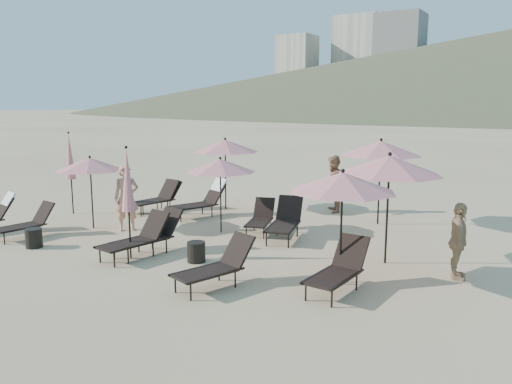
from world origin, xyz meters
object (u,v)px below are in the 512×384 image
Objects in this scene: lounger_5 at (339,269)px; beachgoer_a at (126,198)px; lounger_6 at (156,198)px; lounger_2 at (136,237)px; umbrella_open_1 at (220,166)px; umbrella_open_4 at (381,148)px; side_table_0 at (34,238)px; umbrella_open_3 at (225,146)px; lounger_8 at (202,199)px; lounger_4 at (217,265)px; umbrella_closed_0 at (128,181)px; lounger_10 at (285,221)px; umbrella_closed_1 at (70,157)px; side_table_1 at (196,252)px; umbrella_open_5 at (389,165)px; lounger_7 at (159,198)px; lounger_3 at (150,234)px; lounger_1 at (27,222)px; beachgoer_c at (458,241)px; lounger_9 at (261,218)px; beachgoer_b at (333,184)px; umbrella_open_0 at (90,164)px.

lounger_5 is 0.91× the size of beachgoer_a.
lounger_2 is at bearing -43.57° from lounger_6.
umbrella_open_4 is at bearing 44.56° from umbrella_open_1.
lounger_5 reaches higher than side_table_0.
umbrella_open_1 is 0.87× the size of umbrella_open_3.
lounger_8 is 0.77× the size of umbrella_open_4.
lounger_5 is 5.18m from umbrella_open_1.
umbrella_closed_0 is at bearing -172.19° from lounger_4.
umbrella_open_1 is at bearing 174.65° from lounger_10.
lounger_4 is 0.72× the size of umbrella_open_3.
umbrella_closed_1 is 5.82× the size of side_table_1.
umbrella_open_3 reaches higher than side_table_1.
lounger_6 is at bearing 170.87° from umbrella_open_5.
umbrella_open_1 reaches higher than lounger_8.
umbrella_open_4 reaches higher than lounger_7.
lounger_10 is at bearing 63.96° from lounger_2.
lounger_7 is 7.14m from umbrella_open_4.
lounger_2 is at bearing -95.71° from umbrella_open_1.
lounger_3 is 3.95× the size of side_table_1.
lounger_1 reaches higher than side_table_1.
beachgoer_a reaches higher than lounger_1.
lounger_2 is 0.72× the size of umbrella_open_5.
umbrella_closed_0 is at bearing -88.95° from beachgoer_a.
lounger_6 is at bearing 158.99° from lounger_4.
umbrella_closed_0 is at bearing 96.81° from beachgoer_c.
umbrella_open_5 is 5.63m from umbrella_closed_0.
umbrella_closed_0 reaches higher than lounger_6.
lounger_1 is 6.08m from lounger_9.
beachgoer_b is at bearing 60.59° from lounger_8.
umbrella_open_0 is at bearing 176.99° from lounger_5.
beachgoer_c is (6.38, 2.35, 0.32)m from lounger_2.
umbrella_open_5 is (2.21, 3.13, 1.70)m from lounger_4.
lounger_2 reaches higher than lounger_9.
umbrella_open_0 is (-5.68, 1.82, 1.37)m from lounger_4.
lounger_9 is (2.54, -0.69, -0.14)m from lounger_8.
beachgoer_a is at bearing -98.55° from umbrella_open_3.
umbrella_closed_1 is (-5.03, 2.34, 0.05)m from umbrella_closed_0.
lounger_6 is 0.75× the size of umbrella_open_3.
umbrella_open_4 is 1.62× the size of beachgoer_c.
lounger_2 reaches higher than side_table_0.
lounger_5 is 0.65× the size of umbrella_closed_0.
umbrella_closed_0 is (-3.57, -6.16, -0.43)m from umbrella_open_4.
umbrella_open_5 is (3.71, -0.84, 1.74)m from lounger_9.
lounger_3 is 0.86× the size of umbrella_open_1.
beachgoer_a is at bearing 148.18° from lounger_2.
umbrella_open_5 is 5.43× the size of side_table_1.
beachgoer_b is at bearing 60.68° from lounger_9.
beachgoer_b is at bearing 7.13° from beachgoer_a.
lounger_4 is 0.84× the size of umbrella_open_0.
lounger_3 is 0.92× the size of lounger_8.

